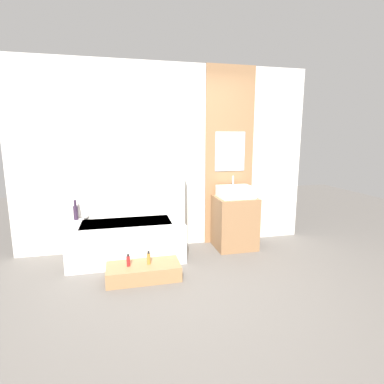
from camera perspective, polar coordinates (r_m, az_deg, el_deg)
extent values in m
plane|color=#605B56|center=(3.19, 0.35, -19.69)|extent=(12.00, 12.00, 0.00)
cube|color=silver|center=(4.31, -4.68, 6.47)|extent=(4.20, 0.06, 2.60)
cube|color=#8E6642|center=(4.50, 7.13, 6.60)|extent=(0.74, 0.03, 2.60)
cube|color=#9EB2C6|center=(4.47, 7.25, 7.67)|extent=(0.46, 0.01, 0.57)
cube|color=white|center=(4.09, -12.25, -9.01)|extent=(1.46, 0.70, 0.51)
cube|color=silver|center=(4.01, -12.39, -5.65)|extent=(1.14, 0.49, 0.01)
cube|color=silver|center=(3.89, -2.27, 1.76)|extent=(0.01, 0.48, 1.01)
cube|color=#997047|center=(3.58, -9.21, -14.73)|extent=(0.83, 0.38, 0.17)
cube|color=#8E6642|center=(4.41, 8.11, -5.76)|extent=(0.57, 0.51, 0.75)
cube|color=white|center=(4.30, 8.27, 0.04)|extent=(0.48, 0.38, 0.16)
cylinder|color=silver|center=(4.37, 7.82, 2.20)|extent=(0.02, 0.02, 0.14)
cylinder|color=#2D1E33|center=(4.29, -21.27, -3.73)|extent=(0.06, 0.06, 0.19)
cylinder|color=#2D1E33|center=(4.26, -21.39, -1.98)|extent=(0.03, 0.03, 0.08)
sphere|color=silver|center=(4.26, -19.56, -4.32)|extent=(0.10, 0.10, 0.10)
cylinder|color=red|center=(3.51, -12.04, -12.76)|extent=(0.04, 0.04, 0.12)
cylinder|color=black|center=(3.49, -12.08, -11.70)|extent=(0.02, 0.02, 0.03)
cylinder|color=#B2752D|center=(3.52, -8.25, -12.48)|extent=(0.04, 0.04, 0.13)
cylinder|color=black|center=(3.49, -8.28, -11.31)|extent=(0.02, 0.02, 0.03)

